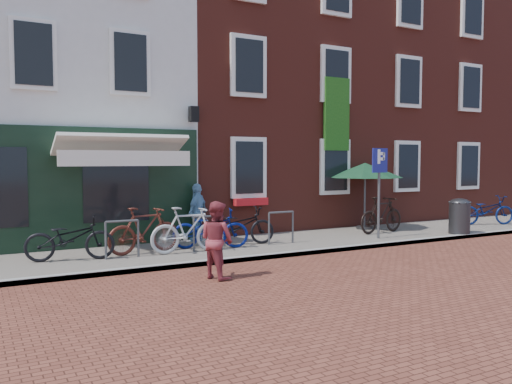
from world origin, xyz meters
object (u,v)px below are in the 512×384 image
bicycle_3 (188,230)px  bicycle_1 (144,230)px  parking_sign (379,177)px  boy (217,240)px  cafe_person (198,212)px  parasol (365,167)px  bicycle_0 (70,238)px  bicycle_4 (239,226)px  bicycle_5 (382,215)px  litter_bin (460,214)px  bicycle_2 (211,228)px  bicycle_6 (487,210)px

bicycle_3 → bicycle_1: bearing=67.4°
bicycle_1 → bicycle_3: size_ratio=1.00×
parking_sign → boy: parking_sign is taller
cafe_person → bicycle_3: size_ratio=0.86×
parasol → bicycle_0: 8.92m
parking_sign → cafe_person: (-4.46, 1.89, -0.91)m
bicycle_1 → bicycle_4: 2.42m
parasol → bicycle_3: size_ratio=1.29×
cafe_person → bicycle_5: (5.26, -1.12, -0.23)m
litter_bin → bicycle_1: litter_bin is taller
bicycle_3 → bicycle_5: bearing=-84.6°
parking_sign → bicycle_1: (-6.19, 0.83, -1.14)m
bicycle_3 → bicycle_0: bearing=85.1°
boy → bicycle_2: (0.99, 2.57, -0.15)m
bicycle_0 → parasol: bearing=-72.3°
litter_bin → bicycle_5: 2.21m
cafe_person → bicycle_2: cafe_person is taller
cafe_person → bicycle_4: bearing=83.3°
bicycle_3 → cafe_person: bearing=-27.5°
bicycle_0 → bicycle_1: size_ratio=1.03×
bicycle_2 → bicycle_3: size_ratio=1.03×
parasol → bicycle_5: bearing=-99.3°
litter_bin → bicycle_0: bearing=173.8°
bicycle_2 → bicycle_4: size_ratio=1.00×
parasol → bicycle_5: size_ratio=1.29×
parasol → litter_bin: bearing=-50.8°
parking_sign → boy: size_ratio=1.67×
boy → bicycle_6: boy is taller
parking_sign → bicycle_0: 7.93m
bicycle_2 → bicycle_6: 9.74m
cafe_person → bicycle_1: cafe_person is taller
parasol → bicycle_4: (-4.72, -0.83, -1.41)m
boy → bicycle_4: boy is taller
bicycle_0 → bicycle_4: (4.03, 0.13, 0.00)m
bicycle_6 → parking_sign: bearing=118.6°
bicycle_6 → cafe_person: bearing=104.3°
bicycle_4 → bicycle_6: bearing=-80.4°
litter_bin → cafe_person: size_ratio=0.72×
boy → bicycle_6: size_ratio=0.80×
litter_bin → bicycle_6: size_ratio=0.60×
boy → bicycle_4: bearing=-52.9°
bicycle_5 → bicycle_6: bearing=-100.4°
bicycle_4 → bicycle_5: bicycle_5 is taller
parking_sign → bicycle_4: parking_sign is taller
parking_sign → bicycle_3: parking_sign is taller
bicycle_0 → bicycle_3: size_ratio=1.03×
parasol → bicycle_0: (-8.75, -0.96, -1.41)m
parasol → bicycle_5: (-0.15, -0.92, -1.35)m
bicycle_3 → bicycle_4: size_ratio=0.97×
bicycle_1 → bicycle_2: size_ratio=0.97×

